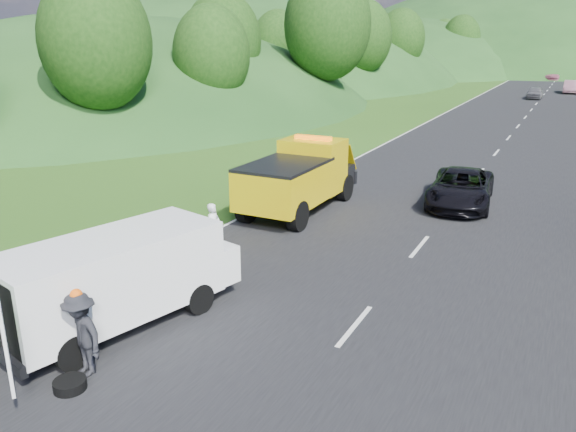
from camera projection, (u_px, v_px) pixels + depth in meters
The scene contains 14 objects.
ground at pixel (282, 274), 16.33m from camera, with size 320.00×320.00×0.00m, color #38661E.
road_surface at pixel (525, 117), 48.97m from camera, with size 14.00×200.00×0.02m, color black.
tree_line_left at pixel (364, 90), 75.51m from camera, with size 14.00×140.00×14.00m, color #2B5218, non-canonical shape.
tow_truck at pixel (300, 177), 22.00m from camera, with size 2.52×6.55×2.81m.
white_van at pixel (119, 276), 13.03m from camera, with size 4.15×6.73×2.23m.
woman at pixel (215, 252), 17.96m from camera, with size 0.59×0.43×1.61m, color white.
child at pixel (212, 269), 16.67m from camera, with size 0.48×0.37×0.98m, color tan.
worker at pixel (86, 374), 11.44m from camera, with size 1.15×0.66×1.79m, color black.
suitcase at pixel (158, 228), 19.40m from camera, with size 0.33×0.19×0.54m, color #53553F.
spare_tire at pixel (71, 390), 10.92m from camera, with size 0.63×0.63×0.20m, color black.
passing_suv at pixel (459, 205), 23.09m from camera, with size 2.39×5.18×1.44m, color black.
dist_car_a at pixel (534, 99), 64.27m from camera, with size 1.59×3.96×1.35m, color #4D4D52.
dist_car_b at pixel (570, 93), 70.86m from camera, with size 1.67×4.78×1.58m, color #795060.
dist_car_c at pixel (552, 80), 93.34m from camera, with size 2.21×5.43×1.58m, color #A6536C.
Camera 1 is at (7.03, -13.33, 6.52)m, focal length 35.00 mm.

